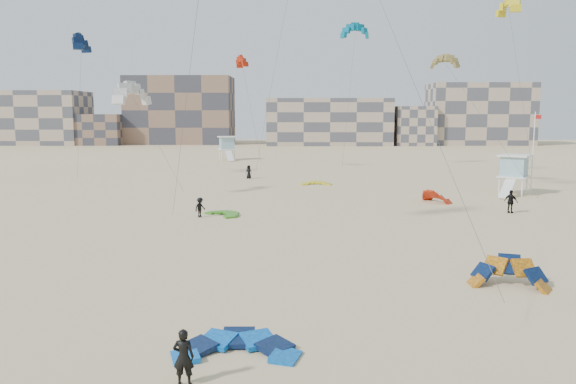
{
  "coord_description": "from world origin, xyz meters",
  "views": [
    {
      "loc": [
        2.36,
        -19.27,
        7.97
      ],
      "look_at": [
        1.84,
        6.0,
        4.47
      ],
      "focal_mm": 35.0,
      "sensor_mm": 36.0,
      "label": 1
    }
  ],
  "objects_px": {
    "kite_ground_blue": "(236,353)",
    "kitesurfer_main": "(184,357)",
    "kite_ground_orange": "(509,287)",
    "lifeguard_tower_near": "(514,175)"
  },
  "relations": [
    {
      "from": "kite_ground_blue",
      "to": "kitesurfer_main",
      "type": "xyz_separation_m",
      "value": [
        -1.31,
        -2.23,
        0.86
      ]
    },
    {
      "from": "kite_ground_blue",
      "to": "kite_ground_orange",
      "type": "distance_m",
      "value": 14.12
    },
    {
      "from": "kite_ground_orange",
      "to": "kitesurfer_main",
      "type": "bearing_deg",
      "value": -125.69
    },
    {
      "from": "kite_ground_blue",
      "to": "kitesurfer_main",
      "type": "distance_m",
      "value": 2.73
    },
    {
      "from": "kite_ground_blue",
      "to": "kite_ground_orange",
      "type": "height_order",
      "value": "kite_ground_orange"
    },
    {
      "from": "kite_ground_blue",
      "to": "lifeguard_tower_near",
      "type": "bearing_deg",
      "value": 56.89
    },
    {
      "from": "kitesurfer_main",
      "to": "kite_ground_blue",
      "type": "bearing_deg",
      "value": -119.6
    },
    {
      "from": "kitesurfer_main",
      "to": "lifeguard_tower_near",
      "type": "height_order",
      "value": "lifeguard_tower_near"
    },
    {
      "from": "kite_ground_orange",
      "to": "lifeguard_tower_near",
      "type": "distance_m",
      "value": 32.71
    },
    {
      "from": "lifeguard_tower_near",
      "to": "kite_ground_orange",
      "type": "bearing_deg",
      "value": -78.13
    }
  ]
}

